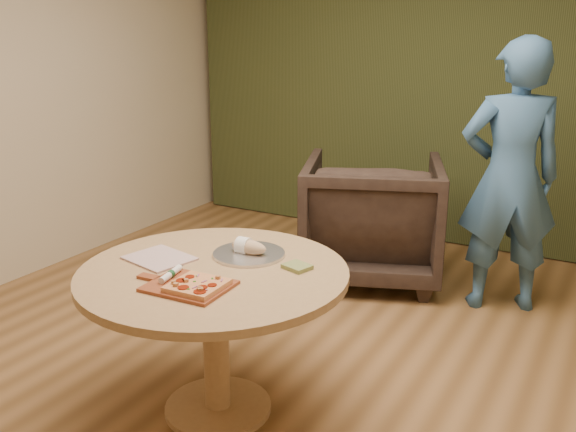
% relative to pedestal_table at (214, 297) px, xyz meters
% --- Properties ---
extents(room_shell, '(5.04, 6.04, 2.84)m').
position_rel_pedestal_table_xyz_m(room_shell, '(0.19, 0.22, 0.79)').
color(room_shell, olive).
rests_on(room_shell, ground).
extents(curtain, '(4.80, 0.14, 2.78)m').
position_rel_pedestal_table_xyz_m(curtain, '(0.19, 3.12, 0.79)').
color(curtain, '#2B3317').
rests_on(curtain, ground).
extents(pedestal_table, '(1.27, 1.27, 0.75)m').
position_rel_pedestal_table_xyz_m(pedestal_table, '(0.00, 0.00, 0.00)').
color(pedestal_table, tan).
rests_on(pedestal_table, ground).
extents(pizza_paddle, '(0.45, 0.29, 0.01)m').
position_rel_pedestal_table_xyz_m(pizza_paddle, '(0.02, -0.22, 0.15)').
color(pizza_paddle, brown).
rests_on(pizza_paddle, pedestal_table).
extents(flatbread_pizza, '(0.23, 0.23, 0.04)m').
position_rel_pedestal_table_xyz_m(flatbread_pizza, '(0.09, -0.24, 0.17)').
color(flatbread_pizza, '#DF9457').
rests_on(flatbread_pizza, pizza_paddle).
extents(cutlery_roll, '(0.06, 0.20, 0.03)m').
position_rel_pedestal_table_xyz_m(cutlery_roll, '(-0.09, -0.20, 0.17)').
color(cutlery_roll, white).
rests_on(cutlery_roll, pizza_paddle).
extents(newspaper, '(0.35, 0.31, 0.01)m').
position_rel_pedestal_table_xyz_m(newspaper, '(-0.31, -0.02, 0.15)').
color(newspaper, silver).
rests_on(newspaper, pedestal_table).
extents(serving_tray, '(0.36, 0.36, 0.02)m').
position_rel_pedestal_table_xyz_m(serving_tray, '(0.04, 0.24, 0.15)').
color(serving_tray, silver).
rests_on(serving_tray, pedestal_table).
extents(bread_roll, '(0.19, 0.09, 0.09)m').
position_rel_pedestal_table_xyz_m(bread_roll, '(0.03, 0.24, 0.18)').
color(bread_roll, tan).
rests_on(bread_roll, serving_tray).
extents(green_packet, '(0.14, 0.13, 0.02)m').
position_rel_pedestal_table_xyz_m(green_packet, '(0.34, 0.20, 0.15)').
color(green_packet, '#5A662E').
rests_on(green_packet, pedestal_table).
extents(armchair, '(1.24, 1.21, 1.01)m').
position_rel_pedestal_table_xyz_m(armchair, '(-0.01, 2.00, -0.10)').
color(armchair, black).
rests_on(armchair, ground).
extents(person_standing, '(0.77, 0.67, 1.78)m').
position_rel_pedestal_table_xyz_m(person_standing, '(0.95, 1.95, 0.28)').
color(person_standing, '#396694').
rests_on(person_standing, ground).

